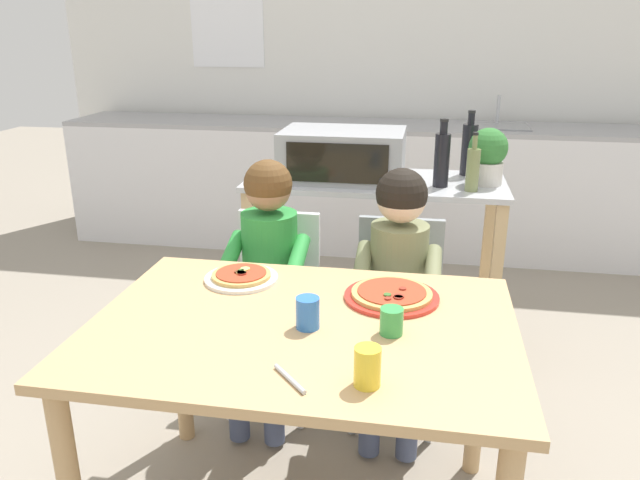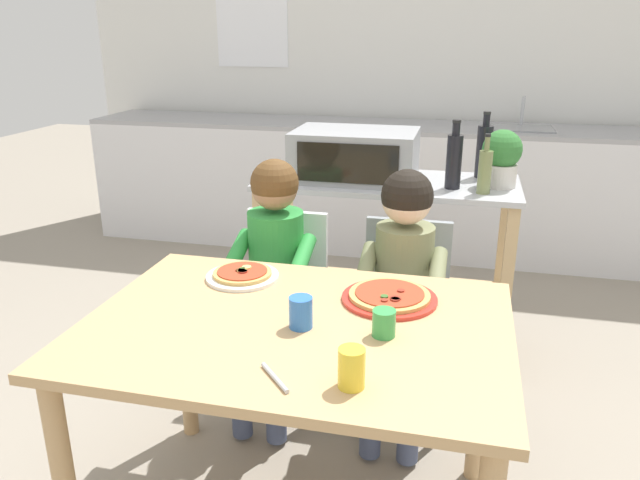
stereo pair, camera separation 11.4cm
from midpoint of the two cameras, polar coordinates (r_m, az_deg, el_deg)
The scene contains 20 objects.
ground_plane at distance 3.21m, azimuth 5.05°, elevation -9.60°, with size 12.48×12.48×0.00m, color gray.
back_wall_tiled at distance 4.74m, azimuth 9.20°, elevation 16.66°, with size 5.02×0.13×2.70m.
kitchen_counter at distance 4.47m, azimuth 8.21°, elevation 4.85°, with size 4.52×0.60×1.10m.
kitchen_island_cart at distance 2.96m, azimuth 7.21°, elevation 0.11°, with size 1.19×0.52×0.87m.
toaster_oven at distance 2.87m, azimuth 4.44°, elevation 7.87°, with size 0.56×0.39×0.23m.
bottle_brown_beer at distance 3.01m, azimuth 16.05°, elevation 8.02°, with size 0.07×0.07×0.31m.
bottle_dark_olive_oil at distance 2.76m, azimuth 13.51°, elevation 7.25°, with size 0.07×0.07×0.30m.
bottle_clear_vinegar at distance 2.71m, azimuth 16.24°, elevation 6.19°, with size 0.06×0.06×0.25m.
potted_herb_plant at distance 2.85m, azimuth 17.62°, elevation 7.35°, with size 0.17×0.17×0.25m.
dining_table at distance 1.83m, azimuth -0.42°, elevation -10.59°, with size 1.22×0.87×0.74m.
dining_chair_left at distance 2.58m, azimuth -2.29°, elevation -5.18°, with size 0.36×0.36×0.81m.
dining_chair_right at distance 2.50m, azimuth 9.04°, elevation -6.25°, with size 0.36×0.36×0.81m.
child_in_green_shirt at distance 2.40m, azimuth -3.13°, elevation -2.09°, with size 0.32×0.42×1.05m.
child_in_olive_shirt at distance 2.31m, azimuth 9.03°, elevation -3.18°, with size 0.32×0.42×1.04m.
pizza_plate_white at distance 2.09m, azimuth -5.66°, elevation -3.25°, with size 0.25×0.25×0.03m.
pizza_plate_red_rimmed at distance 1.93m, azimuth 8.17°, elevation -5.27°, with size 0.30×0.30×0.03m.
drinking_cup_green at distance 1.71m, azimuth 7.88°, elevation -7.67°, with size 0.07×0.07×0.08m, color green.
drinking_cup_yellow at distance 1.47m, azimuth 5.21°, elevation -11.78°, with size 0.06×0.06×0.10m, color yellow.
drinking_cup_blue at distance 1.74m, azimuth 0.09°, elevation -6.77°, with size 0.07×0.07×0.09m, color blue.
serving_spoon at distance 1.52m, azimuth -2.02°, elevation -12.68°, with size 0.01×0.01×0.14m, color #B7BABF.
Camera 2 is at (0.44, -1.53, 1.55)m, focal length 34.46 mm.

